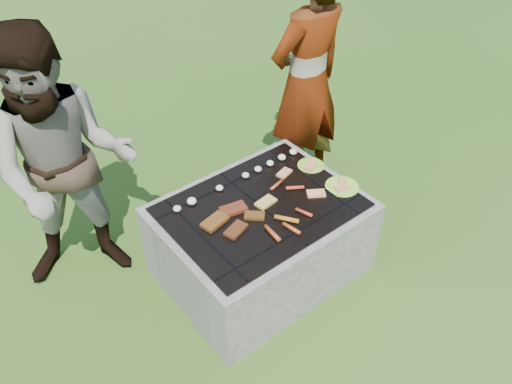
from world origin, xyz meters
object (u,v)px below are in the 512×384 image
bystander (67,169)px  plate_far (311,165)px  plate_near (342,187)px  cook (306,83)px  fire_pit (260,242)px

bystander → plate_far: bearing=2.8°
plate_near → cook: bearing=65.5°
plate_near → cook: 0.91m
fire_pit → cook: bearing=32.2°
fire_pit → bystander: size_ratio=0.72×
plate_far → plate_near: size_ratio=0.73×
plate_far → cook: bearing=52.5°
plate_far → cook: 0.67m
fire_pit → cook: cook is taller
plate_far → plate_near: 0.31m
fire_pit → cook: 1.27m
bystander → fire_pit: bearing=-13.1°
plate_far → bystander: (-1.49, 0.64, 0.30)m
fire_pit → plate_near: (0.56, -0.19, 0.33)m
fire_pit → bystander: (-0.93, 0.75, 0.63)m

